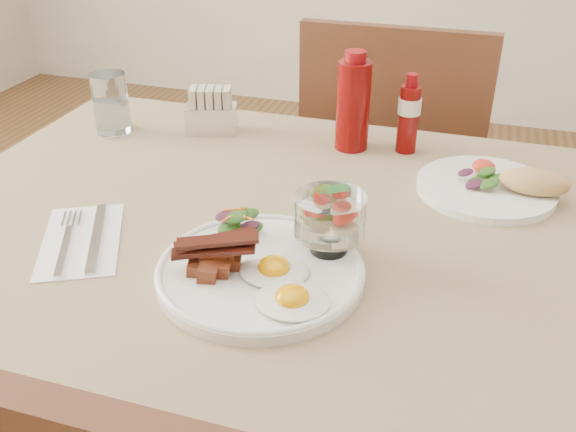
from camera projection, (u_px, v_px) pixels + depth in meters
name	position (u px, v px, depth m)	size (l,w,h in m)	color
table	(329.00, 281.00, 1.01)	(1.33, 0.88, 0.75)	#58321B
chair_far	(392.00, 178.00, 1.62)	(0.42, 0.42, 0.93)	#58321B
main_plate	(260.00, 273.00, 0.86)	(0.28, 0.28, 0.02)	white
fried_eggs	(283.00, 283.00, 0.81)	(0.15, 0.16, 0.03)	white
bacon_potato_pile	(215.00, 256.00, 0.84)	(0.12, 0.08, 0.05)	brown
side_salad	(239.00, 224.00, 0.92)	(0.07, 0.06, 0.04)	#1A4813
fruit_cup	(330.00, 215.00, 0.87)	(0.10, 0.10, 0.10)	white
second_plate	(498.00, 185.00, 1.06)	(0.25, 0.23, 0.06)	white
ketchup_bottle	(353.00, 104.00, 1.19)	(0.06, 0.06, 0.19)	#620605
hot_sauce_bottle	(409.00, 115.00, 1.18)	(0.05, 0.05, 0.15)	#620605
sugar_caddy	(211.00, 113.00, 1.28)	(0.11, 0.08, 0.09)	silver
water_glass	(111.00, 107.00, 1.28)	(0.07, 0.07, 0.12)	white
napkin_cutlery	(82.00, 240.00, 0.94)	(0.19, 0.23, 0.01)	white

